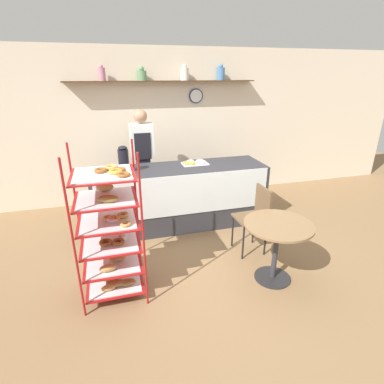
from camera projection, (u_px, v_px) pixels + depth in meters
The scene contains 9 objects.
ground_plane at pixel (199, 259), 3.93m from camera, with size 14.00×14.00×0.00m, color olive.
back_wall at pixel (164, 126), 5.47m from camera, with size 10.00×0.30×2.70m.
display_counter at pixel (180, 196), 4.68m from camera, with size 2.62×0.77×0.95m.
pastry_rack at pixel (110, 233), 3.07m from camera, with size 0.65×0.60×1.63m.
person_worker at pixel (143, 157), 4.98m from camera, with size 0.37×0.23×1.74m.
cafe_table at pixel (277, 238), 3.35m from camera, with size 0.76×0.76×0.73m.
cafe_chair at pixel (256, 212), 3.93m from camera, with size 0.39×0.39×0.90m.
coffee_carafe at pixel (124, 160), 4.21m from camera, with size 0.15×0.15×0.39m.
donut_tray_counter at pixel (194, 163), 4.67m from camera, with size 0.40×0.25×0.05m.
Camera 1 is at (-0.99, -3.17, 2.27)m, focal length 28.00 mm.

